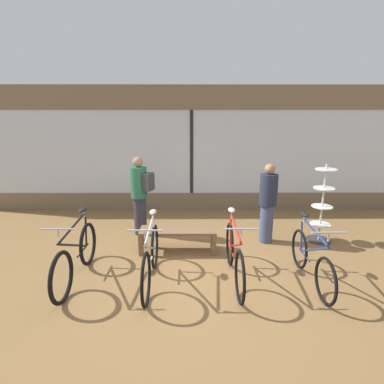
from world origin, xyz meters
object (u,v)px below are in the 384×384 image
bicycle_far_left (76,256)px  bicycle_left (151,258)px  customer_by_window (140,193)px  customer_near_rack (268,202)px  display_bench (178,233)px  accessory_rack (322,210)px  bicycle_far_right (311,260)px  bicycle_right (234,256)px

bicycle_far_left → bicycle_left: size_ratio=1.03×
customer_by_window → bicycle_left: bearing=-76.8°
customer_near_rack → bicycle_left: bearing=-144.2°
display_bench → customer_near_rack: 1.86m
accessory_rack → customer_by_window: 3.68m
bicycle_far_right → display_bench: 2.31m
bicycle_left → customer_near_rack: bearing=35.8°
bicycle_far_right → accessory_rack: 1.77m
bicycle_far_left → customer_near_rack: customer_near_rack is taller
bicycle_left → accessory_rack: bearing=26.1°
display_bench → customer_near_rack: bearing=13.6°
bicycle_right → customer_by_window: (-1.71, 1.86, 0.49)m
display_bench → bicycle_far_left: bearing=-146.4°
accessory_rack → customer_by_window: size_ratio=0.95×
bicycle_far_left → bicycle_left: bearing=-4.7°
display_bench → bicycle_left: bearing=-108.1°
customer_by_window → accessory_rack: bearing=-6.0°
bicycle_far_left → accessory_rack: bearing=18.7°
bicycle_far_right → customer_by_window: (-2.86, 1.94, 0.52)m
display_bench → bicycle_right: bearing=-48.3°
customer_near_rack → accessory_rack: bearing=2.4°
bicycle_far_left → display_bench: (1.50, 1.00, -0.03)m
bicycle_left → customer_near_rack: 2.63m
accessory_rack → display_bench: 2.89m
bicycle_far_left → bicycle_right: bearing=-0.2°
bicycle_left → display_bench: bicycle_left is taller
customer_near_rack → customer_by_window: customer_by_window is taller
display_bench → customer_by_window: size_ratio=0.84×
bicycle_right → bicycle_far_right: 1.15m
customer_near_rack → customer_by_window: 2.60m
bicycle_left → customer_by_window: size_ratio=1.06×
bicycle_far_right → bicycle_right: bearing=176.2°
customer_by_window → bicycle_far_right: bearing=-34.1°
accessory_rack → customer_near_rack: bearing=-177.6°
bicycle_right → customer_by_window: bearing=132.6°
display_bench → customer_near_rack: (1.74, 0.42, 0.47)m
customer_near_rack → customer_by_window: bearing=170.5°
customer_by_window → bicycle_far_left: bearing=-110.4°
bicycle_left → display_bench: size_ratio=1.25×
bicycle_right → customer_by_window: size_ratio=1.08×
accessory_rack → bicycle_right: bearing=-142.7°
bicycle_left → accessory_rack: (3.20, 1.56, 0.24)m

